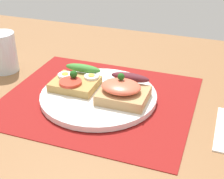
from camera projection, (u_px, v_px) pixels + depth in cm
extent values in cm
cube|color=brown|center=(99.00, 106.00, 70.58)|extent=(120.00, 90.00, 3.20)
cube|color=maroon|center=(99.00, 99.00, 69.73)|extent=(39.19, 33.83, 0.30)
cylinder|color=white|center=(99.00, 96.00, 69.37)|extent=(24.34, 24.34, 1.17)
cube|color=tan|center=(75.00, 84.00, 71.00)|extent=(9.50, 7.81, 1.71)
cylinder|color=red|center=(70.00, 82.00, 69.16)|extent=(4.74, 4.74, 0.60)
ellipsoid|color=#408935|center=(83.00, 68.00, 73.69)|extent=(8.36, 2.20, 1.80)
sphere|color=#1E5919|center=(73.00, 74.00, 69.99)|extent=(1.60, 1.60, 1.60)
cylinder|color=white|center=(65.00, 75.00, 72.18)|extent=(3.17, 3.17, 0.50)
cylinder|color=yellow|center=(65.00, 74.00, 72.02)|extent=(1.43, 1.43, 0.16)
cylinder|color=white|center=(91.00, 77.00, 71.53)|extent=(3.17, 3.17, 0.50)
cylinder|color=yellow|center=(91.00, 75.00, 71.37)|extent=(1.43, 1.43, 0.16)
cube|color=tan|center=(123.00, 95.00, 66.28)|extent=(9.72, 8.11, 2.08)
ellipsoid|color=#EE6548|center=(121.00, 86.00, 65.30)|extent=(7.97, 6.49, 1.99)
ellipsoid|color=#5A1F28|center=(130.00, 77.00, 69.01)|extent=(8.26, 2.20, 1.80)
sphere|color=#1E5919|center=(121.00, 77.00, 65.20)|extent=(1.40, 1.40, 1.40)
cylinder|color=silver|center=(3.00, 52.00, 79.88)|extent=(6.62, 6.62, 9.64)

